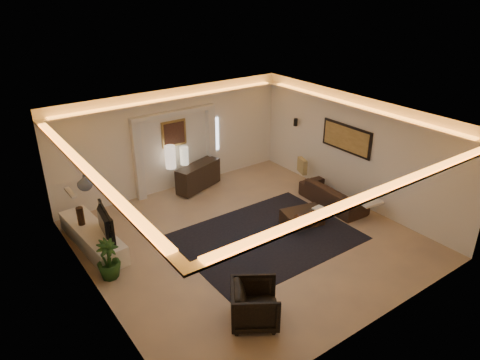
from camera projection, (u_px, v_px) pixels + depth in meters
floor at (248, 239)px, 10.36m from camera, size 7.00×7.00×0.00m
ceiling at (249, 120)px, 9.14m from camera, size 7.00×7.00×0.00m
wall_back at (174, 140)px, 12.33m from camera, size 7.00×0.00×7.00m
wall_front at (377, 258)px, 7.17m from camera, size 7.00×0.00×7.00m
wall_left at (92, 232)px, 7.90m from camera, size 0.00×7.00×7.00m
wall_right at (355, 150)px, 11.60m from camera, size 0.00×7.00×7.00m
cove_soffit at (249, 133)px, 9.26m from camera, size 7.00×7.00×0.04m
daylight_slit at (215, 134)px, 13.07m from camera, size 0.25×0.03×1.00m
area_rug at (267, 237)px, 10.42m from camera, size 4.00×3.00×0.01m
pilaster_left at (138, 162)px, 11.80m from camera, size 0.22×0.20×2.20m
pilaster_right at (211, 144)px, 13.02m from camera, size 0.22×0.20×2.20m
alcove_header at (174, 113)px, 11.92m from camera, size 2.52×0.20×0.12m
painting_frame at (174, 133)px, 12.23m from camera, size 0.74×0.04×0.74m
painting_canvas at (174, 134)px, 12.21m from camera, size 0.62×0.02×0.62m
art_panel_frame at (346, 138)px, 11.70m from camera, size 0.04×1.64×0.74m
art_panel_gold at (346, 139)px, 11.69m from camera, size 0.02×1.50×0.62m
wall_sconce at (296, 122)px, 13.07m from camera, size 0.12×0.12×0.22m
wall_niche at (70, 193)px, 8.88m from camera, size 0.10×0.55×0.04m
console at (198, 176)px, 12.65m from camera, size 1.52×0.89×0.73m
lamp_left at (170, 157)px, 12.14m from camera, size 0.37×0.37×0.64m
lamp_right at (184, 154)px, 12.37m from camera, size 0.29×0.29×0.52m
media_ledge at (92, 237)px, 10.01m from camera, size 0.79×2.49×0.46m
tv at (101, 224)px, 9.47m from camera, size 1.14×0.27×0.65m
figurine at (81, 217)px, 10.01m from camera, size 0.20×0.20×0.43m
ginger_jar at (85, 182)px, 8.90m from camera, size 0.34×0.34×0.32m
plant at (108, 260)px, 8.88m from camera, size 0.63×0.63×0.85m
sofa at (333, 195)px, 11.80m from camera, size 2.00×0.89×0.57m
throw_blanket at (369, 202)px, 10.90m from camera, size 0.61×0.53×0.06m
throw_pillow at (302, 166)px, 12.96m from camera, size 0.26×0.45×0.43m
coffee_table at (302, 217)px, 10.90m from camera, size 1.11×0.76×0.38m
bowl at (299, 217)px, 10.40m from camera, size 0.33×0.33×0.07m
magazine at (318, 208)px, 10.88m from camera, size 0.30×0.22×0.03m
armchair at (255, 304)px, 7.73m from camera, size 1.16×1.15×0.77m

